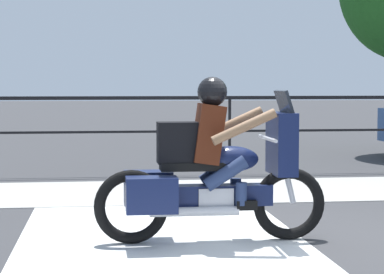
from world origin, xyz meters
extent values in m
plane|color=#38383A|center=(0.00, 0.00, 0.00)|extent=(120.00, 120.00, 0.00)
cube|color=#A8A59E|center=(0.00, 3.40, 0.01)|extent=(44.00, 2.40, 0.01)
cube|color=silver|center=(-1.61, -0.20, 0.00)|extent=(2.81, 6.00, 0.01)
cube|color=black|center=(0.00, 5.44, 1.30)|extent=(36.00, 0.04, 0.06)
cube|color=black|center=(0.00, 5.44, 0.73)|extent=(36.00, 0.03, 0.04)
cylinder|color=black|center=(0.00, 5.44, 0.67)|extent=(0.05, 0.05, 1.33)
torus|color=black|center=(-0.36, -0.01, 0.36)|extent=(0.72, 0.11, 0.72)
torus|color=black|center=(-1.91, -0.01, 0.36)|extent=(0.72, 0.11, 0.72)
cube|color=#141E47|center=(-1.13, -0.01, 0.46)|extent=(1.18, 0.22, 0.20)
cube|color=silver|center=(-1.10, -0.01, 0.41)|extent=(0.34, 0.26, 0.26)
ellipsoid|color=#141E47|center=(-0.95, -0.01, 0.81)|extent=(0.56, 0.30, 0.26)
cube|color=black|center=(-1.29, -0.01, 0.75)|extent=(0.68, 0.28, 0.08)
cube|color=#141E47|center=(-0.44, -0.01, 0.96)|extent=(0.20, 0.55, 0.61)
cube|color=#1E232B|center=(-0.42, -0.01, 1.36)|extent=(0.10, 0.47, 0.24)
cylinder|color=silver|center=(-0.58, -0.01, 1.01)|extent=(0.04, 0.70, 0.04)
cylinder|color=silver|center=(-1.32, -0.17, 0.33)|extent=(0.86, 0.09, 0.09)
cube|color=#141E47|center=(-1.73, -0.25, 0.51)|extent=(0.48, 0.28, 0.33)
cube|color=#141E47|center=(-1.73, 0.23, 0.51)|extent=(0.48, 0.28, 0.33)
cylinder|color=silver|center=(-0.39, -0.01, 0.66)|extent=(0.20, 0.06, 0.59)
cube|color=#4C1E0F|center=(-1.17, -0.01, 1.06)|extent=(0.32, 0.36, 0.59)
sphere|color=#8C6647|center=(-1.13, -0.01, 1.45)|extent=(0.23, 0.23, 0.23)
sphere|color=black|center=(-1.13, -0.01, 1.47)|extent=(0.29, 0.29, 0.29)
cylinder|color=navy|center=(-1.02, -0.16, 0.69)|extent=(0.44, 0.13, 0.34)
cylinder|color=navy|center=(-0.87, -0.16, 0.49)|extent=(0.11, 0.11, 0.22)
cube|color=black|center=(-0.82, -0.16, 0.38)|extent=(0.20, 0.10, 0.09)
cylinder|color=navy|center=(-1.02, 0.14, 0.69)|extent=(0.44, 0.13, 0.34)
cylinder|color=navy|center=(-0.87, 0.14, 0.49)|extent=(0.11, 0.11, 0.22)
cube|color=black|center=(-0.82, 0.14, 0.38)|extent=(0.20, 0.10, 0.09)
cylinder|color=#8C6647|center=(-0.87, -0.31, 1.14)|extent=(0.63, 0.09, 0.35)
cylinder|color=#8C6647|center=(-0.87, 0.29, 1.14)|extent=(0.63, 0.09, 0.35)
cube|color=black|center=(-1.47, -0.01, 0.98)|extent=(0.38, 0.26, 0.40)
camera|label=1|loc=(-2.20, -7.15, 1.54)|focal=70.00mm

